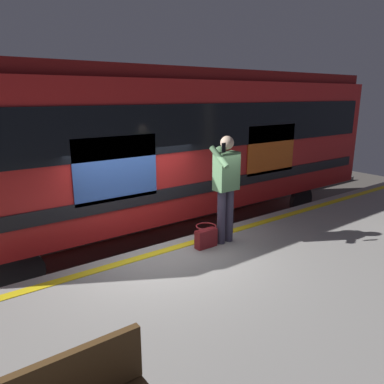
{
  "coord_description": "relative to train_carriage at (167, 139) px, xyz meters",
  "views": [
    {
      "loc": [
        2.97,
        4.98,
        3.44
      ],
      "look_at": [
        -0.48,
        0.3,
        1.88
      ],
      "focal_mm": 34.25,
      "sensor_mm": 36.0,
      "label": 1
    }
  ],
  "objects": [
    {
      "name": "passenger",
      "position": [
        0.67,
        2.82,
        -0.37
      ],
      "size": [
        0.57,
        0.55,
        1.81
      ],
      "color": "#383347",
      "rests_on": "platform"
    },
    {
      "name": "handbag",
      "position": [
        1.07,
        2.82,
        -1.27
      ],
      "size": [
        0.38,
        0.34,
        0.38
      ],
      "color": "maroon",
      "rests_on": "platform"
    },
    {
      "name": "track_rail_near",
      "position": [
        1.64,
        0.71,
        -2.35
      ],
      "size": [
        22.38,
        0.08,
        0.16
      ],
      "primitive_type": "cube",
      "color": "slate",
      "rests_on": "ground"
    },
    {
      "name": "track_rail_far",
      "position": [
        1.64,
        -0.72,
        -2.35
      ],
      "size": [
        22.38,
        0.08,
        0.16
      ],
      "primitive_type": "cube",
      "color": "slate",
      "rests_on": "ground"
    },
    {
      "name": "ground_plane",
      "position": [
        1.64,
        2.24,
        -2.43
      ],
      "size": [
        25.83,
        25.83,
        0.0
      ],
      "primitive_type": "plane",
      "color": "#4C4742"
    },
    {
      "name": "platform",
      "position": [
        1.64,
        4.31,
        -1.94
      ],
      "size": [
        17.22,
        4.13,
        0.98
      ],
      "primitive_type": "cube",
      "color": "gray",
      "rests_on": "ground"
    },
    {
      "name": "train_carriage",
      "position": [
        0.0,
        0.0,
        0.0
      ],
      "size": [
        11.25,
        2.92,
        3.79
      ],
      "color": "red",
      "rests_on": "ground"
    },
    {
      "name": "safety_line",
      "position": [
        1.64,
        2.54,
        -1.45
      ],
      "size": [
        16.87,
        0.16,
        0.01
      ],
      "primitive_type": "cube",
      "color": "yellow",
      "rests_on": "platform"
    }
  ]
}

